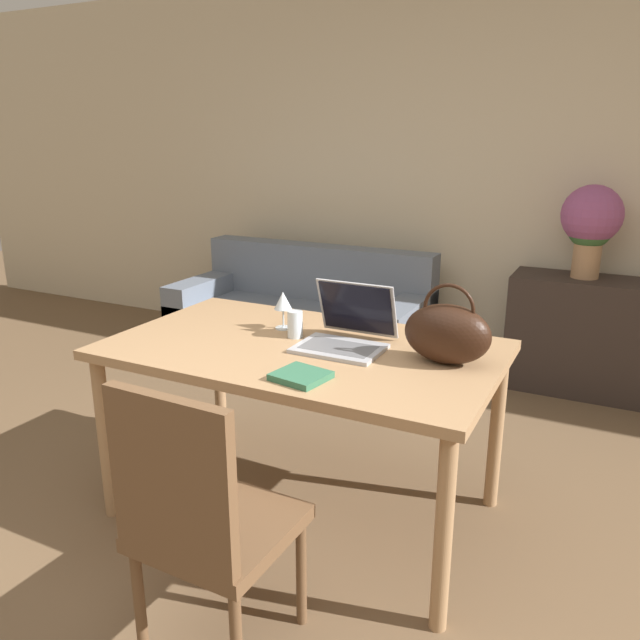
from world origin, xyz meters
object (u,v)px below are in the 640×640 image
couch (302,324)px  laptop (348,329)px  wine_glass (283,302)px  handbag (447,333)px  drinking_glass (295,324)px  chair (202,516)px  flower_vase (591,222)px

couch → laptop: laptop is taller
wine_glass → handbag: size_ratio=0.51×
wine_glass → drinking_glass: bearing=-38.2°
drinking_glass → wine_glass: size_ratio=0.69×
couch → drinking_glass: size_ratio=15.46×
chair → wine_glass: chair is taller
drinking_glass → wine_glass: wine_glass is taller
flower_vase → handbag: bearing=-99.9°
wine_glass → flower_vase: 2.16m
chair → handbag: handbag is taller
drinking_glass → wine_glass: 0.15m
laptop → handbag: 0.43m
drinking_glass → wine_glass: (-0.11, 0.08, 0.06)m
handbag → laptop: bearing=176.4°
drinking_glass → flower_vase: flower_vase is taller
laptop → drinking_glass: size_ratio=2.98×
couch → handbag: bearing=-47.0°
laptop → wine_glass: 0.36m
handbag → flower_vase: 1.98m
drinking_glass → flower_vase: bearing=62.5°
couch → drinking_glass: (0.83, -1.59, 0.55)m
couch → drinking_glass: bearing=-62.4°
laptop → wine_glass: size_ratio=2.04×
chair → couch: (-1.03, 2.53, -0.23)m
chair → handbag: (0.46, 0.93, 0.37)m
couch → wine_glass: wine_glass is taller
couch → handbag: handbag is taller
wine_glass → flower_vase: (1.11, 1.84, 0.20)m
laptop → couch: bearing=124.2°
couch → flower_vase: bearing=10.5°
drinking_glass → chair: bearing=-78.1°
couch → wine_glass: 1.77m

